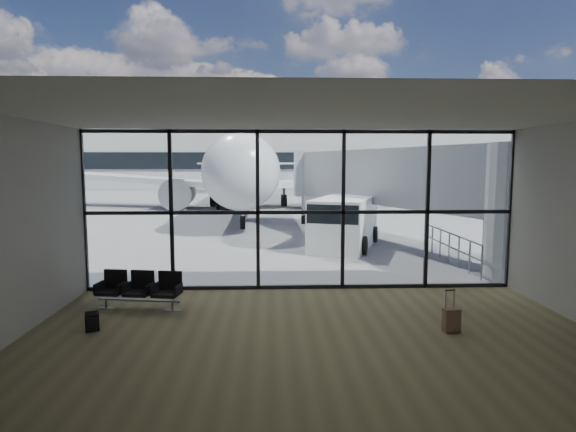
{
  "coord_description": "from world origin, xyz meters",
  "views": [
    {
      "loc": [
        -0.85,
        -13.41,
        3.55
      ],
      "look_at": [
        -0.24,
        3.0,
        1.77
      ],
      "focal_mm": 30.0,
      "sensor_mm": 36.0,
      "label": 1
    }
  ],
  "objects": [
    {
      "name": "traffic_cone_b",
      "position": [
        4.0,
        13.18,
        0.25
      ],
      "size": [
        0.37,
        0.37,
        0.52
      ],
      "color": "#CE6D0A",
      "rests_on": "ground"
    },
    {
      "name": "tree_3",
      "position": [
        -27.0,
        72.0,
        4.63
      ],
      "size": [
        4.95,
        4.95,
        7.12
      ],
      "color": "#382619",
      "rests_on": "ground"
    },
    {
      "name": "mobile_stairs",
      "position": [
        -13.24,
        12.09,
        0.53
      ],
      "size": [
        2.28,
        3.43,
        2.22
      ],
      "rotation": [
        0.0,
        0.0,
        -0.28
      ],
      "color": "#C69117",
      "rests_on": "ground"
    },
    {
      "name": "tree_1",
      "position": [
        -39.0,
        72.0,
        5.25
      ],
      "size": [
        5.61,
        5.61,
        8.07
      ],
      "color": "#382619",
      "rests_on": "ground"
    },
    {
      "name": "tree_4",
      "position": [
        -21.0,
        72.0,
        5.25
      ],
      "size": [
        5.61,
        5.61,
        8.07
      ],
      "color": "#382619",
      "rests_on": "ground"
    },
    {
      "name": "traffic_cone_c",
      "position": [
        4.13,
        17.0,
        0.27
      ],
      "size": [
        0.39,
        0.39,
        0.56
      ],
      "color": "#E8590C",
      "rests_on": "ground"
    },
    {
      "name": "backpack",
      "position": [
        -4.65,
        -3.35,
        0.2
      ],
      "size": [
        0.33,
        0.33,
        0.42
      ],
      "rotation": [
        0.0,
        0.0,
        0.39
      ],
      "color": "black",
      "rests_on": "ground"
    },
    {
      "name": "apron_railing",
      "position": [
        5.6,
        3.5,
        0.72
      ],
      "size": [
        0.06,
        5.46,
        1.11
      ],
      "color": "gray",
      "rests_on": "ground"
    },
    {
      "name": "tree_0",
      "position": [
        -45.0,
        72.0,
        4.63
      ],
      "size": [
        4.95,
        4.95,
        7.12
      ],
      "color": "#382619",
      "rests_on": "ground"
    },
    {
      "name": "airliner",
      "position": [
        -2.69,
        27.92,
        3.11
      ],
      "size": [
        34.25,
        39.63,
        10.21
      ],
      "rotation": [
        0.0,
        0.0,
        0.02
      ],
      "color": "silver",
      "rests_on": "ground"
    },
    {
      "name": "far_terminal",
      "position": [
        -0.59,
        61.97,
        4.21
      ],
      "size": [
        80.0,
        12.2,
        11.0
      ],
      "color": "#B6B7B2",
      "rests_on": "ground"
    },
    {
      "name": "tree_5",
      "position": [
        -15.0,
        72.0,
        5.88
      ],
      "size": [
        6.27,
        6.27,
        9.03
      ],
      "color": "#382619",
      "rests_on": "ground"
    },
    {
      "name": "seating_row",
      "position": [
        -4.06,
        -1.72,
        0.51
      ],
      "size": [
        2.08,
        0.89,
        0.93
      ],
      "rotation": [
        0.0,
        0.0,
        -0.16
      ],
      "color": "gray",
      "rests_on": "ground"
    },
    {
      "name": "suitcase",
      "position": [
        2.96,
        -3.71,
        0.27
      ],
      "size": [
        0.36,
        0.28,
        0.91
      ],
      "rotation": [
        0.0,
        0.0,
        0.14
      ],
      "color": "brown",
      "rests_on": "ground"
    },
    {
      "name": "ground",
      "position": [
        0.0,
        40.0,
        0.0
      ],
      "size": [
        220.0,
        220.0,
        0.0
      ],
      "primitive_type": "plane",
      "color": "slate",
      "rests_on": "ground"
    },
    {
      "name": "lounge_shell",
      "position": [
        0.0,
        -4.8,
        2.65
      ],
      "size": [
        12.02,
        8.01,
        4.51
      ],
      "color": "brown",
      "rests_on": "ground"
    },
    {
      "name": "tree_2",
      "position": [
        -33.0,
        72.0,
        5.88
      ],
      "size": [
        6.27,
        6.27,
        9.03
      ],
      "color": "#382619",
      "rests_on": "ground"
    },
    {
      "name": "service_van",
      "position": [
        2.28,
        6.8,
        1.09
      ],
      "size": [
        3.65,
        5.31,
        2.12
      ],
      "rotation": [
        0.0,
        0.0,
        -0.35
      ],
      "color": "white",
      "rests_on": "ground"
    },
    {
      "name": "glass_curtain_wall",
      "position": [
        0.0,
        0.0,
        2.25
      ],
      "size": [
        12.1,
        0.12,
        4.5
      ],
      "color": "white",
      "rests_on": "ground"
    },
    {
      "name": "belt_loader",
      "position": [
        -3.87,
        23.55,
        0.64
      ],
      "size": [
        2.98,
        4.34,
        1.91
      ],
      "rotation": [
        0.0,
        0.0,
        0.43
      ],
      "color": "black",
      "rests_on": "ground"
    },
    {
      "name": "jet_bridge",
      "position": [
        4.9,
        7.07,
        2.76
      ],
      "size": [
        8.0,
        16.5,
        4.33
      ],
      "color": "#A4A7AA",
      "rests_on": "ground"
    }
  ]
}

